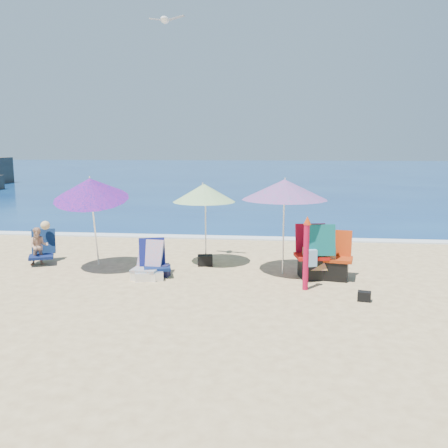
# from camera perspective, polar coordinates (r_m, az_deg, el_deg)

# --- Properties ---
(ground) EXTENTS (120.00, 120.00, 0.00)m
(ground) POSITION_cam_1_polar(r_m,az_deg,el_deg) (9.18, 1.19, -7.83)
(ground) COLOR #D8BC84
(ground) RESTS_ON ground
(sea) EXTENTS (120.00, 80.00, 0.12)m
(sea) POSITION_cam_1_polar(r_m,az_deg,el_deg) (53.81, 5.50, 6.27)
(sea) COLOR navy
(sea) RESTS_ON ground
(foam) EXTENTS (120.00, 0.50, 0.04)m
(foam) POSITION_cam_1_polar(r_m,az_deg,el_deg) (14.12, 3.04, -1.69)
(foam) COLOR white
(foam) RESTS_ON ground
(umbrella_turquoise) EXTENTS (2.00, 2.00, 2.05)m
(umbrella_turquoise) POSITION_cam_1_polar(r_m,az_deg,el_deg) (10.05, 7.24, 4.10)
(umbrella_turquoise) COLOR white
(umbrella_turquoise) RESTS_ON ground
(umbrella_striped) EXTENTS (1.70, 1.70, 1.90)m
(umbrella_striped) POSITION_cam_1_polar(r_m,az_deg,el_deg) (10.79, -2.40, 3.72)
(umbrella_striped) COLOR silver
(umbrella_striped) RESTS_ON ground
(umbrella_blue) EXTENTS (1.82, 1.87, 2.20)m
(umbrella_blue) POSITION_cam_1_polar(r_m,az_deg,el_deg) (10.67, -15.65, 4.08)
(umbrella_blue) COLOR white
(umbrella_blue) RESTS_ON ground
(furled_umbrella) EXTENTS (0.16, 0.16, 1.41)m
(furled_umbrella) POSITION_cam_1_polar(r_m,az_deg,el_deg) (9.12, 9.79, -3.04)
(furled_umbrella) COLOR #B40C33
(furled_umbrella) RESTS_ON ground
(chair_navy) EXTENTS (0.81, 0.90, 0.78)m
(chair_navy) POSITION_cam_1_polar(r_m,az_deg,el_deg) (10.07, -8.68, -5.17)
(chair_navy) COLOR #0D1E4B
(chair_navy) RESTS_ON ground
(chair_rainbow) EXTENTS (0.60, 0.71, 0.75)m
(chair_rainbow) POSITION_cam_1_polar(r_m,az_deg,el_deg) (10.06, -9.11, -5.24)
(chair_rainbow) COLOR #DE6F4E
(chair_rainbow) RESTS_ON ground
(camp_chair_left) EXTENTS (0.71, 0.68, 0.98)m
(camp_chair_left) POSITION_cam_1_polar(r_m,az_deg,el_deg) (10.10, 13.13, -4.74)
(camp_chair_left) COLOR #9F2E0B
(camp_chair_left) RESTS_ON ground
(camp_chair_right) EXTENTS (0.82, 0.85, 1.16)m
(camp_chair_right) POSITION_cam_1_polar(r_m,az_deg,el_deg) (10.02, 10.79, -4.06)
(camp_chair_right) COLOR #A8120C
(camp_chair_right) RESTS_ON ground
(person_center) EXTENTS (0.67, 0.63, 0.96)m
(person_center) POSITION_cam_1_polar(r_m,az_deg,el_deg) (10.01, 11.17, -3.80)
(person_center) COLOR tan
(person_center) RESTS_ON ground
(person_left) EXTENTS (0.75, 0.93, 0.97)m
(person_left) POSITION_cam_1_polar(r_m,az_deg,el_deg) (11.78, -21.12, -2.41)
(person_left) COLOR tan
(person_left) RESTS_ON ground
(bag_navy_a) EXTENTS (0.33, 0.26, 0.24)m
(bag_navy_a) POSITION_cam_1_polar(r_m,az_deg,el_deg) (10.15, -7.43, -5.53)
(bag_navy_a) COLOR #1B1B3B
(bag_navy_a) RESTS_ON ground
(bag_black_a) EXTENTS (0.37, 0.30, 0.25)m
(bag_black_a) POSITION_cam_1_polar(r_m,az_deg,el_deg) (10.94, -2.27, -4.36)
(bag_black_a) COLOR black
(bag_black_a) RESTS_ON ground
(bag_black_b) EXTENTS (0.26, 0.20, 0.17)m
(bag_black_b) POSITION_cam_1_polar(r_m,az_deg,el_deg) (8.85, 16.40, -8.28)
(bag_black_b) COLOR black
(bag_black_b) RESTS_ON ground
(seagull) EXTENTS (0.80, 0.37, 0.14)m
(seagull) POSITION_cam_1_polar(r_m,az_deg,el_deg) (11.05, -7.06, 23.05)
(seagull) COLOR silver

